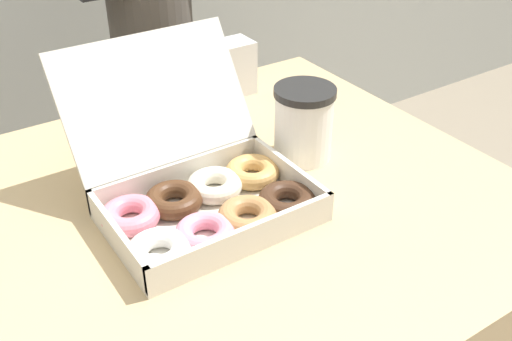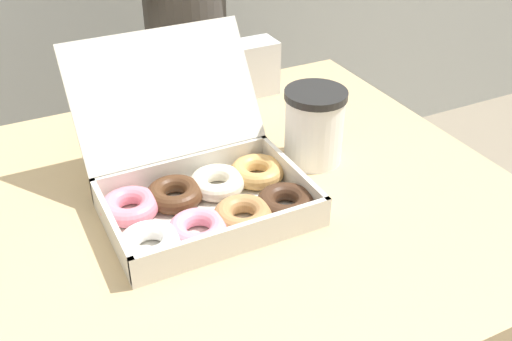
% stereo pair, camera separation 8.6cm
% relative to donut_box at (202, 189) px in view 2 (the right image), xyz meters
% --- Properties ---
extents(donut_box, '(0.33, 0.32, 0.22)m').
position_rel_donut_box_xyz_m(donut_box, '(0.00, 0.00, 0.00)').
color(donut_box, silver).
rests_on(donut_box, table).
extents(coffee_cup, '(0.10, 0.10, 0.13)m').
position_rel_donut_box_xyz_m(coffee_cup, '(0.22, 0.05, 0.03)').
color(coffee_cup, white).
rests_on(coffee_cup, table).
extents(napkin_holder, '(0.10, 0.06, 0.11)m').
position_rel_donut_box_xyz_m(napkin_holder, '(0.24, 0.33, 0.02)').
color(napkin_holder, silver).
rests_on(napkin_holder, table).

